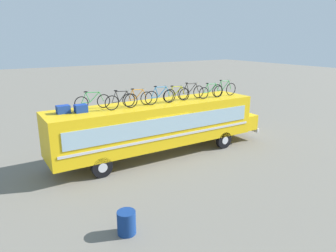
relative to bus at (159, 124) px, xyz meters
name	(u,v)px	position (x,y,z in m)	size (l,w,h in m)	color
ground_plane	(157,155)	(-0.19, 0.00, -1.75)	(120.00, 120.00, 0.00)	slate
bus	(159,124)	(0.00, 0.00, 0.00)	(12.41, 2.51, 2.89)	yellow
luggage_bag_1	(63,109)	(-4.87, 0.26, 1.31)	(0.58, 0.42, 0.36)	#193899
luggage_bag_2	(81,108)	(-4.14, 0.02, 1.31)	(0.54, 0.44, 0.36)	#193899
rooftop_bicycle_1	(93,101)	(-3.46, 0.38, 1.51)	(1.76, 0.44, 0.89)	black
rooftop_bicycle_2	(121,101)	(-2.29, -0.35, 1.53)	(1.69, 0.44, 0.94)	black
rooftop_bicycle_3	(138,98)	(-1.29, -0.06, 1.51)	(1.66, 0.44, 0.90)	black
rooftop_bicycle_4	(161,96)	(-0.09, -0.28, 1.53)	(1.83, 0.44, 0.96)	black
rooftop_bicycle_5	(176,95)	(0.98, -0.16, 1.50)	(1.69, 0.44, 0.88)	black
rooftop_bicycle_6	(191,92)	(2.05, 0.01, 1.53)	(1.78, 0.44, 0.94)	black
rooftop_bicycle_7	(211,92)	(3.17, -0.40, 1.51)	(1.73, 0.44, 0.89)	black
rooftop_bicycle_8	(224,89)	(4.20, -0.34, 1.54)	(1.79, 0.44, 0.98)	black
trash_bin	(127,223)	(-4.57, -5.61, -1.36)	(0.61, 0.61, 0.79)	navy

